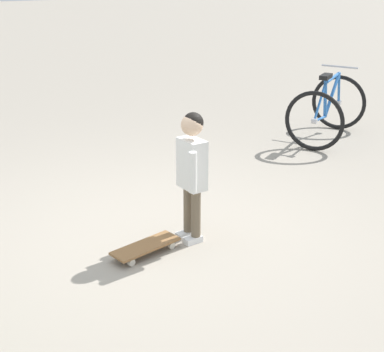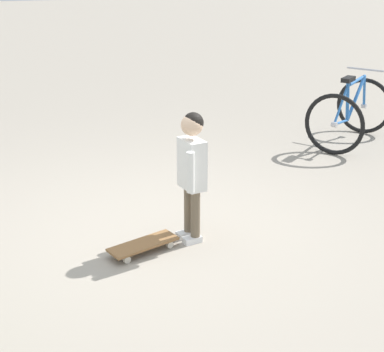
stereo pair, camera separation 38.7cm
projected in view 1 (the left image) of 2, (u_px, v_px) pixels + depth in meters
name	position (u px, v px, depth m)	size (l,w,h in m)	color
ground_plane	(146.00, 233.00, 4.88)	(50.00, 50.00, 0.00)	#9E9384
child_person	(192.00, 163.00, 4.54)	(0.40, 0.22, 1.06)	brown
skateboard	(146.00, 247.00, 4.52)	(0.39, 0.59, 0.07)	olive
bicycle_mid	(327.00, 109.00, 7.16)	(1.24, 1.27, 0.85)	black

